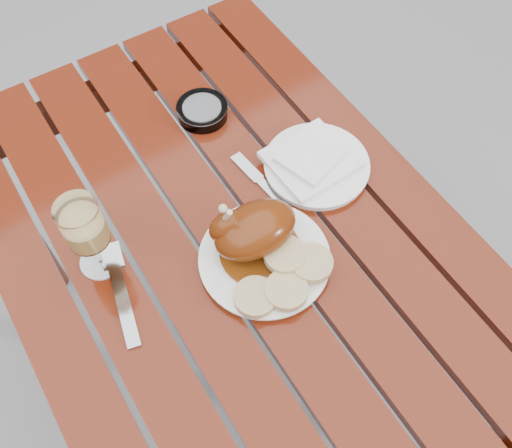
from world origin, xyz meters
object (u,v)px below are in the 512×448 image
at_px(table, 237,317).
at_px(dinner_plate, 265,259).
at_px(wine_glass, 89,237).
at_px(ashtray, 202,111).
at_px(side_plate, 317,166).

distance_m(table, dinner_plate, 0.39).
xyz_separation_m(wine_glass, ashtray, (0.33, 0.21, -0.08)).
distance_m(wine_glass, side_plate, 0.46).
relative_size(side_plate, ashtray, 1.95).
relative_size(dinner_plate, wine_glass, 1.33).
bearing_deg(table, dinner_plate, -67.01).
height_order(wine_glass, side_plate, wine_glass).
xyz_separation_m(wine_glass, side_plate, (0.45, -0.04, -0.08)).
bearing_deg(wine_glass, side_plate, -4.84).
xyz_separation_m(dinner_plate, wine_glass, (-0.25, 0.16, 0.08)).
bearing_deg(side_plate, wine_glass, 175.16).
bearing_deg(ashtray, wine_glass, -147.90).
distance_m(table, wine_glass, 0.52).
distance_m(table, ashtray, 0.50).
relative_size(table, side_plate, 5.65).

